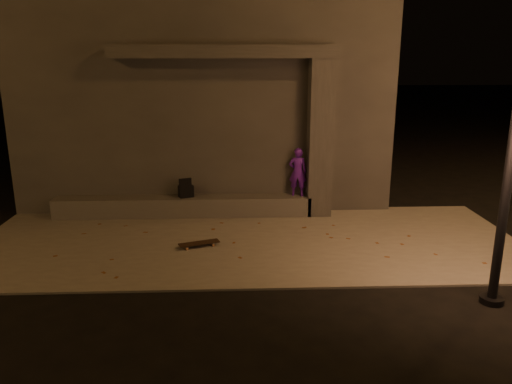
{
  "coord_description": "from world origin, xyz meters",
  "views": [
    {
      "loc": [
        -0.25,
        -7.58,
        3.67
      ],
      "look_at": [
        0.15,
        2.0,
        1.06
      ],
      "focal_mm": 35.0,
      "sensor_mm": 36.0,
      "label": 1
    }
  ],
  "objects_px": {
    "backpack": "(186,190)",
    "skateboard": "(199,243)",
    "column": "(320,139)",
    "skateboarder": "(298,172)"
  },
  "relations": [
    {
      "from": "column",
      "to": "skateboarder",
      "type": "height_order",
      "value": "column"
    },
    {
      "from": "skateboarder",
      "to": "backpack",
      "type": "bearing_deg",
      "value": 10.47
    },
    {
      "from": "column",
      "to": "skateboarder",
      "type": "relative_size",
      "value": 3.13
    },
    {
      "from": "column",
      "to": "skateboard",
      "type": "relative_size",
      "value": 4.35
    },
    {
      "from": "column",
      "to": "skateboarder",
      "type": "bearing_deg",
      "value": 180.0
    },
    {
      "from": "skateboarder",
      "to": "backpack",
      "type": "relative_size",
      "value": 2.45
    },
    {
      "from": "backpack",
      "to": "skateboard",
      "type": "distance_m",
      "value": 2.18
    },
    {
      "from": "skateboarder",
      "to": "skateboard",
      "type": "distance_m",
      "value": 3.16
    },
    {
      "from": "column",
      "to": "skateboard",
      "type": "height_order",
      "value": "column"
    },
    {
      "from": "backpack",
      "to": "skateboard",
      "type": "bearing_deg",
      "value": -99.92
    }
  ]
}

